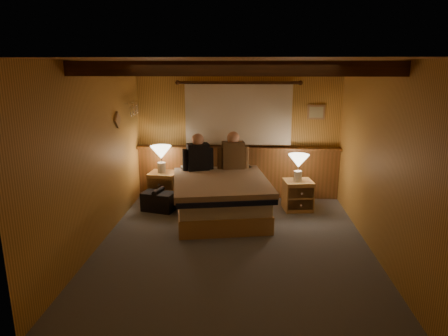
# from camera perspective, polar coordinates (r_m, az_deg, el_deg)

# --- Properties ---
(floor) EXTENTS (4.20, 4.20, 0.00)m
(floor) POSITION_cam_1_polar(r_m,az_deg,el_deg) (5.47, 1.39, -10.88)
(floor) COLOR #565C66
(floor) RESTS_ON ground
(ceiling) EXTENTS (4.20, 4.20, 0.00)m
(ceiling) POSITION_cam_1_polar(r_m,az_deg,el_deg) (4.94, 1.57, 15.13)
(ceiling) COLOR #DC9252
(ceiling) RESTS_ON wall_back
(wall_back) EXTENTS (3.60, 0.00, 3.60)m
(wall_back) POSITION_cam_1_polar(r_m,az_deg,el_deg) (7.13, 2.04, 5.27)
(wall_back) COLOR gold
(wall_back) RESTS_ON floor
(wall_left) EXTENTS (0.00, 4.20, 4.20)m
(wall_left) POSITION_cam_1_polar(r_m,az_deg,el_deg) (5.44, -17.86, 1.64)
(wall_left) COLOR gold
(wall_left) RESTS_ON floor
(wall_right) EXTENTS (0.00, 4.20, 4.20)m
(wall_right) POSITION_cam_1_polar(r_m,az_deg,el_deg) (5.33, 21.20, 1.10)
(wall_right) COLOR gold
(wall_right) RESTS_ON floor
(wall_front) EXTENTS (3.60, 0.00, 3.60)m
(wall_front) POSITION_cam_1_polar(r_m,az_deg,el_deg) (3.07, 0.16, -7.46)
(wall_front) COLOR gold
(wall_front) RESTS_ON floor
(wainscot) EXTENTS (3.60, 0.23, 0.94)m
(wainscot) POSITION_cam_1_polar(r_m,az_deg,el_deg) (7.22, 1.98, -0.41)
(wainscot) COLOR brown
(wainscot) RESTS_ON wall_back
(curtain_window) EXTENTS (2.18, 0.09, 1.11)m
(curtain_window) POSITION_cam_1_polar(r_m,az_deg,el_deg) (7.02, 2.05, 7.77)
(curtain_window) COLOR #4B2812
(curtain_window) RESTS_ON wall_back
(ceiling_beams) EXTENTS (3.60, 1.65, 0.16)m
(ceiling_beams) POSITION_cam_1_polar(r_m,az_deg,el_deg) (5.09, 1.62, 14.10)
(ceiling_beams) COLOR #4B2812
(ceiling_beams) RESTS_ON ceiling
(coat_rail) EXTENTS (0.05, 0.55, 0.24)m
(coat_rail) POSITION_cam_1_polar(r_m,az_deg,el_deg) (6.81, -12.81, 8.46)
(coat_rail) COLOR white
(coat_rail) RESTS_ON wall_left
(framed_print) EXTENTS (0.30, 0.04, 0.25)m
(framed_print) POSITION_cam_1_polar(r_m,az_deg,el_deg) (7.16, 13.02, 7.78)
(framed_print) COLOR #A97F54
(framed_print) RESTS_ON wall_back
(bed) EXTENTS (1.70, 2.04, 0.63)m
(bed) POSITION_cam_1_polar(r_m,az_deg,el_deg) (6.35, -0.53, -4.02)
(bed) COLOR tan
(bed) RESTS_ON floor
(nightstand_left) EXTENTS (0.52, 0.47, 0.52)m
(nightstand_left) POSITION_cam_1_polar(r_m,az_deg,el_deg) (7.14, -8.65, -2.63)
(nightstand_left) COLOR tan
(nightstand_left) RESTS_ON floor
(nightstand_right) EXTENTS (0.51, 0.47, 0.50)m
(nightstand_right) POSITION_cam_1_polar(r_m,az_deg,el_deg) (6.74, 10.49, -3.84)
(nightstand_right) COLOR tan
(nightstand_right) RESTS_ON floor
(lamp_left) EXTENTS (0.36, 0.36, 0.47)m
(lamp_left) POSITION_cam_1_polar(r_m,az_deg,el_deg) (6.99, -8.98, 1.99)
(lamp_left) COLOR beige
(lamp_left) RESTS_ON nightstand_left
(lamp_right) EXTENTS (0.34, 0.34, 0.44)m
(lamp_right) POSITION_cam_1_polar(r_m,az_deg,el_deg) (6.57, 10.60, 0.77)
(lamp_right) COLOR beige
(lamp_right) RESTS_ON nightstand_right
(person_left) EXTENTS (0.51, 0.31, 0.64)m
(person_left) POSITION_cam_1_polar(r_m,az_deg,el_deg) (6.71, -3.73, 1.86)
(person_left) COLOR black
(person_left) RESTS_ON bed
(person_right) EXTENTS (0.54, 0.27, 0.66)m
(person_right) POSITION_cam_1_polar(r_m,az_deg,el_deg) (6.79, 1.32, 2.11)
(person_right) COLOR #4F381F
(person_right) RESTS_ON bed
(duffel_bag) EXTENTS (0.59, 0.44, 0.38)m
(duffel_bag) POSITION_cam_1_polar(r_m,az_deg,el_deg) (6.70, -9.31, -4.67)
(duffel_bag) COLOR black
(duffel_bag) RESTS_ON floor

